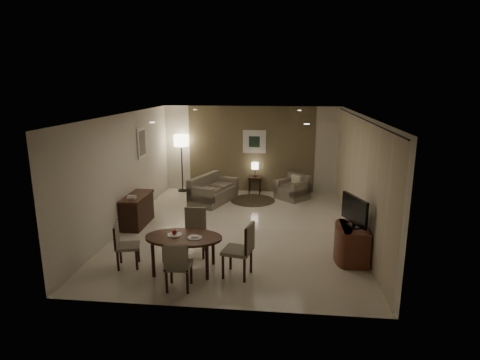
# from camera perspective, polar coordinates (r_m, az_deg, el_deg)

# --- Properties ---
(room_shell) EXTENTS (5.50, 7.00, 2.70)m
(room_shell) POSITION_cam_1_polar(r_m,az_deg,el_deg) (9.64, 0.13, 1.44)
(room_shell) COLOR beige
(room_shell) RESTS_ON ground
(taupe_accent) EXTENTS (3.96, 0.03, 2.70)m
(taupe_accent) POSITION_cam_1_polar(r_m,az_deg,el_deg) (12.66, 1.60, 4.38)
(taupe_accent) COLOR brown
(taupe_accent) RESTS_ON wall_back
(curtain_wall) EXTENTS (0.08, 6.70, 2.58)m
(curtain_wall) POSITION_cam_1_polar(r_m,az_deg,el_deg) (9.36, 16.40, 0.31)
(curtain_wall) COLOR beige
(curtain_wall) RESTS_ON wall_right
(curtain_rod) EXTENTS (0.03, 6.80, 0.03)m
(curtain_rod) POSITION_cam_1_polar(r_m,az_deg,el_deg) (9.16, 16.96, 8.37)
(curtain_rod) COLOR black
(curtain_rod) RESTS_ON wall_right
(art_back_frame) EXTENTS (0.72, 0.03, 0.72)m
(art_back_frame) POSITION_cam_1_polar(r_m,az_deg,el_deg) (12.59, 2.06, 5.47)
(art_back_frame) COLOR silver
(art_back_frame) RESTS_ON wall_back
(art_back_canvas) EXTENTS (0.34, 0.01, 0.34)m
(art_back_canvas) POSITION_cam_1_polar(r_m,az_deg,el_deg) (12.58, 2.05, 5.46)
(art_back_canvas) COLOR #192E21
(art_back_canvas) RESTS_ON wall_back
(art_left_frame) EXTENTS (0.03, 0.60, 0.80)m
(art_left_frame) POSITION_cam_1_polar(r_m,az_deg,el_deg) (10.94, -13.79, 5.16)
(art_left_frame) COLOR silver
(art_left_frame) RESTS_ON wall_left
(art_left_canvas) EXTENTS (0.01, 0.46, 0.64)m
(art_left_canvas) POSITION_cam_1_polar(r_m,az_deg,el_deg) (10.93, -13.72, 5.16)
(art_left_canvas) COLOR gray
(art_left_canvas) RESTS_ON wall_left
(downlight_nl) EXTENTS (0.10, 0.10, 0.01)m
(downlight_nl) POSITION_cam_1_polar(r_m,az_deg,el_deg) (7.59, -12.34, 8.01)
(downlight_nl) COLOR white
(downlight_nl) RESTS_ON ceiling
(downlight_nr) EXTENTS (0.10, 0.10, 0.01)m
(downlight_nr) POSITION_cam_1_polar(r_m,az_deg,el_deg) (7.22, 9.48, 7.85)
(downlight_nr) COLOR white
(downlight_nr) RESTS_ON ceiling
(downlight_fl) EXTENTS (0.10, 0.10, 0.01)m
(downlight_fl) POSITION_cam_1_polar(r_m,az_deg,el_deg) (11.06, -6.43, 9.91)
(downlight_fl) COLOR white
(downlight_fl) RESTS_ON ceiling
(downlight_fr) EXTENTS (0.10, 0.10, 0.01)m
(downlight_fr) POSITION_cam_1_polar(r_m,az_deg,el_deg) (10.80, 8.45, 9.76)
(downlight_fr) COLOR white
(downlight_fr) RESTS_ON ceiling
(console_desk) EXTENTS (0.48, 1.20, 0.75)m
(console_desk) POSITION_cam_1_polar(r_m,az_deg,el_deg) (10.08, -14.38, -4.19)
(console_desk) COLOR #472616
(console_desk) RESTS_ON floor
(telephone) EXTENTS (0.20, 0.14, 0.09)m
(telephone) POSITION_cam_1_polar(r_m,az_deg,el_deg) (9.70, -15.13, -2.33)
(telephone) COLOR white
(telephone) RESTS_ON console_desk
(tv_cabinet) EXTENTS (0.48, 0.90, 0.70)m
(tv_cabinet) POSITION_cam_1_polar(r_m,az_deg,el_deg) (8.19, 15.80, -8.69)
(tv_cabinet) COLOR brown
(tv_cabinet) RESTS_ON floor
(flat_tv) EXTENTS (0.36, 0.85, 0.60)m
(flat_tv) POSITION_cam_1_polar(r_m,az_deg,el_deg) (7.96, 15.97, -4.22)
(flat_tv) COLOR black
(flat_tv) RESTS_ON tv_cabinet
(dining_table) EXTENTS (1.42, 0.89, 0.66)m
(dining_table) POSITION_cam_1_polar(r_m,az_deg,el_deg) (7.57, -7.95, -10.32)
(dining_table) COLOR #472616
(dining_table) RESTS_ON floor
(chair_near) EXTENTS (0.44, 0.44, 0.86)m
(chair_near) POSITION_cam_1_polar(r_m,az_deg,el_deg) (6.92, -8.71, -11.83)
(chair_near) COLOR gray
(chair_near) RESTS_ON floor
(chair_far) EXTENTS (0.50, 0.50, 0.94)m
(chair_far) POSITION_cam_1_polar(r_m,az_deg,el_deg) (8.14, -6.48, -7.49)
(chair_far) COLOR gray
(chair_far) RESTS_ON floor
(chair_left) EXTENTS (0.50, 0.50, 0.84)m
(chair_left) POSITION_cam_1_polar(r_m,az_deg,el_deg) (7.90, -15.68, -8.97)
(chair_left) COLOR gray
(chair_left) RESTS_ON floor
(chair_right) EXTENTS (0.57, 0.57, 0.99)m
(chair_right) POSITION_cam_1_polar(r_m,az_deg,el_deg) (7.24, -0.40, -9.91)
(chair_right) COLOR gray
(chair_right) RESTS_ON floor
(plate_a) EXTENTS (0.26, 0.26, 0.02)m
(plate_a) POSITION_cam_1_polar(r_m,az_deg,el_deg) (7.53, -9.28, -7.70)
(plate_a) COLOR white
(plate_a) RESTS_ON dining_table
(plate_b) EXTENTS (0.26, 0.26, 0.02)m
(plate_b) POSITION_cam_1_polar(r_m,az_deg,el_deg) (7.35, -6.45, -8.16)
(plate_b) COLOR white
(plate_b) RESTS_ON dining_table
(fruit_apple) EXTENTS (0.09, 0.09, 0.09)m
(fruit_apple) POSITION_cam_1_polar(r_m,az_deg,el_deg) (7.51, -9.30, -7.32)
(fruit_apple) COLOR #AE1335
(fruit_apple) RESTS_ON plate_a
(napkin) EXTENTS (0.12, 0.08, 0.03)m
(napkin) POSITION_cam_1_polar(r_m,az_deg,el_deg) (7.34, -6.45, -7.99)
(napkin) COLOR white
(napkin) RESTS_ON plate_b
(round_rug) EXTENTS (1.32, 1.32, 0.01)m
(round_rug) POSITION_cam_1_polar(r_m,az_deg,el_deg) (11.89, 1.82, -2.89)
(round_rug) COLOR #3E3323
(round_rug) RESTS_ON floor
(sofa) EXTENTS (1.80, 1.32, 0.76)m
(sofa) POSITION_cam_1_polar(r_m,az_deg,el_deg) (11.69, -3.78, -1.28)
(sofa) COLOR gray
(sofa) RESTS_ON floor
(armchair) EXTENTS (1.12, 1.11, 0.72)m
(armchair) POSITION_cam_1_polar(r_m,az_deg,el_deg) (12.06, 7.45, -1.01)
(armchair) COLOR gray
(armchair) RESTS_ON floor
(side_table) EXTENTS (0.41, 0.41, 0.52)m
(side_table) POSITION_cam_1_polar(r_m,az_deg,el_deg) (12.64, 2.12, -0.69)
(side_table) COLOR black
(side_table) RESTS_ON floor
(table_lamp) EXTENTS (0.22, 0.22, 0.50)m
(table_lamp) POSITION_cam_1_polar(r_m,az_deg,el_deg) (12.53, 2.15, 1.59)
(table_lamp) COLOR #FFEAC1
(table_lamp) RESTS_ON side_table
(floor_lamp) EXTENTS (0.46, 0.46, 1.81)m
(floor_lamp) POSITION_cam_1_polar(r_m,az_deg,el_deg) (12.84, -8.26, 2.36)
(floor_lamp) COLOR #FFE5B7
(floor_lamp) RESTS_ON floor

